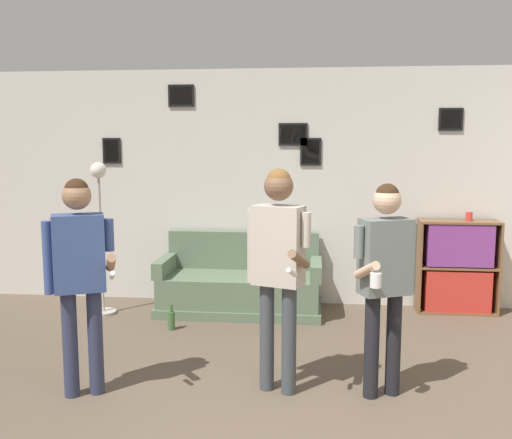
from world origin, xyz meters
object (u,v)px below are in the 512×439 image
(bottle_on_floor, at_px, (171,320))
(drinking_cup, at_px, (469,216))
(floor_lamp, at_px, (100,220))
(person_player_foreground_center, at_px, (278,257))
(person_player_foreground_left, at_px, (80,265))
(person_watcher_holding_cup, at_px, (385,269))
(bookshelf, at_px, (457,267))
(couch, at_px, (240,286))

(bottle_on_floor, distance_m, drinking_cup, 3.37)
(floor_lamp, bearing_deg, person_player_foreground_center, -40.91)
(bottle_on_floor, bearing_deg, drinking_cup, 16.78)
(drinking_cup, bearing_deg, person_player_foreground_center, -130.69)
(person_player_foreground_left, bearing_deg, drinking_cup, 36.15)
(person_player_foreground_left, xyz_separation_m, person_watcher_holding_cup, (2.21, 0.22, -0.03))
(floor_lamp, relative_size, person_player_foreground_center, 0.99)
(person_player_foreground_center, bearing_deg, bookshelf, 50.78)
(bookshelf, distance_m, person_player_foreground_center, 2.94)
(bookshelf, bearing_deg, bottle_on_floor, -162.71)
(person_player_foreground_center, bearing_deg, drinking_cup, 49.31)
(couch, height_order, person_watcher_holding_cup, person_watcher_holding_cup)
(bookshelf, height_order, drinking_cup, drinking_cup)
(bookshelf, xyz_separation_m, person_watcher_holding_cup, (-1.05, -2.24, 0.45))
(person_player_foreground_center, bearing_deg, couch, 105.21)
(person_watcher_holding_cup, bearing_deg, couch, 123.18)
(person_player_foreground_left, relative_size, person_watcher_holding_cup, 1.02)
(bottle_on_floor, bearing_deg, bookshelf, 17.29)
(bookshelf, bearing_deg, couch, -175.24)
(person_player_foreground_center, xyz_separation_m, bottle_on_floor, (-1.16, 1.31, -0.94))
(couch, bearing_deg, person_player_foreground_left, -111.20)
(couch, relative_size, person_player_foreground_left, 1.11)
(bookshelf, bearing_deg, person_watcher_holding_cup, -115.23)
(person_player_foreground_left, bearing_deg, bookshelf, 36.96)
(drinking_cup, bearing_deg, couch, -175.41)
(bookshelf, relative_size, person_player_foreground_left, 0.63)
(couch, bearing_deg, bookshelf, 4.76)
(couch, height_order, person_player_foreground_left, person_player_foreground_left)
(person_watcher_holding_cup, bearing_deg, person_player_foreground_center, -179.53)
(person_watcher_holding_cup, distance_m, drinking_cup, 2.52)
(couch, height_order, person_player_foreground_center, person_player_foreground_center)
(couch, xyz_separation_m, drinking_cup, (2.49, 0.20, 0.79))
(person_player_foreground_center, xyz_separation_m, drinking_cup, (1.93, 2.24, 0.04))
(bookshelf, relative_size, bottle_on_floor, 3.88)
(bottle_on_floor, bearing_deg, couch, 50.47)
(floor_lamp, height_order, drinking_cup, floor_lamp)
(floor_lamp, bearing_deg, bookshelf, 6.92)
(person_player_foreground_left, relative_size, person_player_foreground_center, 0.96)
(couch, xyz_separation_m, person_player_foreground_center, (0.56, -2.04, 0.75))
(couch, relative_size, person_player_foreground_center, 1.06)
(bottle_on_floor, bearing_deg, person_player_foreground_center, -48.52)
(person_player_foreground_left, distance_m, bottle_on_floor, 1.78)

